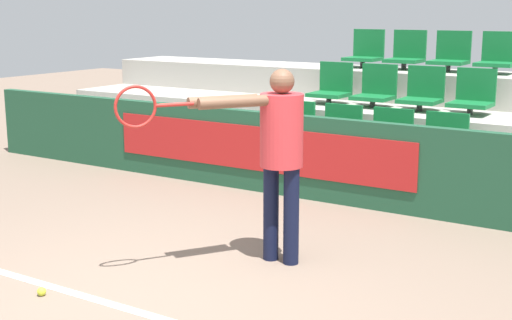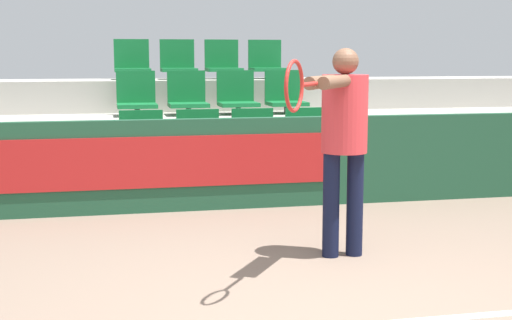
{
  "view_description": "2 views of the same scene",
  "coord_description": "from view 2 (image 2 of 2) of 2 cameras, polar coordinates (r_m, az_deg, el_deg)",
  "views": [
    {
      "loc": [
        3.31,
        -3.72,
        2.09
      ],
      "look_at": [
        -0.24,
        1.91,
        0.67
      ],
      "focal_mm": 50.0,
      "sensor_mm": 36.0,
      "label": 1
    },
    {
      "loc": [
        -1.35,
        -3.97,
        1.56
      ],
      "look_at": [
        -0.13,
        1.75,
        0.7
      ],
      "focal_mm": 50.0,
      "sensor_mm": 36.0,
      "label": 2
    }
  ],
  "objects": [
    {
      "name": "ground_plane",
      "position": [
        4.47,
        6.46,
        -12.11
      ],
      "size": [
        30.0,
        30.0,
        0.0
      ],
      "primitive_type": "plane",
      "color": "#7A6656"
    },
    {
      "name": "barrier_wall",
      "position": [
        7.3,
        -1.5,
        -0.26
      ],
      "size": [
        10.62,
        0.14,
        0.93
      ],
      "color": "#1E4C33",
      "rests_on": "ground"
    },
    {
      "name": "bleacher_tier_front",
      "position": [
        7.95,
        -2.13,
        -1.47
      ],
      "size": [
        10.22,
        1.08,
        0.41
      ],
      "color": "#ADA89E",
      "rests_on": "ground"
    },
    {
      "name": "bleacher_tier_middle",
      "position": [
        8.97,
        -3.33,
        0.98
      ],
      "size": [
        10.22,
        1.08,
        0.83
      ],
      "color": "#ADA89E",
      "rests_on": "ground"
    },
    {
      "name": "bleacher_tier_back",
      "position": [
        10.0,
        -4.29,
        2.92
      ],
      "size": [
        10.22,
        1.08,
        1.24
      ],
      "color": "#ADA89E",
      "rests_on": "ground"
    },
    {
      "name": "stadium_chair_0",
      "position": [
        7.92,
        -9.1,
        1.48
      ],
      "size": [
        0.48,
        0.46,
        0.55
      ],
      "color": "#333333",
      "rests_on": "bleacher_tier_front"
    },
    {
      "name": "stadium_chair_1",
      "position": [
        7.97,
        -4.56,
        1.6
      ],
      "size": [
        0.48,
        0.46,
        0.55
      ],
      "color": "#333333",
      "rests_on": "bleacher_tier_front"
    },
    {
      "name": "stadium_chair_2",
      "position": [
        8.08,
        -0.1,
        1.72
      ],
      "size": [
        0.48,
        0.46,
        0.55
      ],
      "color": "#333333",
      "rests_on": "bleacher_tier_front"
    },
    {
      "name": "stadium_chair_3",
      "position": [
        8.23,
        4.21,
        1.82
      ],
      "size": [
        0.48,
        0.46,
        0.55
      ],
      "color": "#333333",
      "rests_on": "bleacher_tier_front"
    },
    {
      "name": "stadium_chair_4",
      "position": [
        8.95,
        -9.54,
        4.9
      ],
      "size": [
        0.48,
        0.46,
        0.55
      ],
      "color": "#333333",
      "rests_on": "bleacher_tier_middle"
    },
    {
      "name": "stadium_chair_5",
      "position": [
        9.0,
        -5.5,
        5.0
      ],
      "size": [
        0.48,
        0.46,
        0.55
      ],
      "color": "#333333",
      "rests_on": "bleacher_tier_middle"
    },
    {
      "name": "stadium_chair_6",
      "position": [
        9.1,
        -1.52,
        5.07
      ],
      "size": [
        0.48,
        0.46,
        0.55
      ],
      "color": "#333333",
      "rests_on": "bleacher_tier_middle"
    },
    {
      "name": "stadium_chair_7",
      "position": [
        9.23,
        2.35,
        5.11
      ],
      "size": [
        0.48,
        0.46,
        0.55
      ],
      "color": "#333333",
      "rests_on": "bleacher_tier_middle"
    },
    {
      "name": "stadium_chair_8",
      "position": [
        10.01,
        -9.88,
        7.61
      ],
      "size": [
        0.48,
        0.46,
        0.55
      ],
      "color": "#333333",
      "rests_on": "bleacher_tier_back"
    },
    {
      "name": "stadium_chair_9",
      "position": [
        10.06,
        -6.25,
        7.68
      ],
      "size": [
        0.48,
        0.46,
        0.55
      ],
      "color": "#333333",
      "rests_on": "bleacher_tier_back"
    },
    {
      "name": "stadium_chair_10",
      "position": [
        10.14,
        -2.66,
        7.73
      ],
      "size": [
        0.48,
        0.46,
        0.55
      ],
      "color": "#333333",
      "rests_on": "bleacher_tier_back"
    },
    {
      "name": "stadium_chair_11",
      "position": [
        10.27,
        0.85,
        7.74
      ],
      "size": [
        0.48,
        0.46,
        0.55
      ],
      "color": "#333333",
      "rests_on": "bleacher_tier_back"
    },
    {
      "name": "tennis_player",
      "position": [
        5.45,
        6.92,
        2.5
      ],
      "size": [
        0.95,
        1.31,
        1.62
      ],
      "rotation": [
        0.0,
        0.0,
        -0.59
      ],
      "color": "black",
      "rests_on": "ground"
    }
  ]
}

